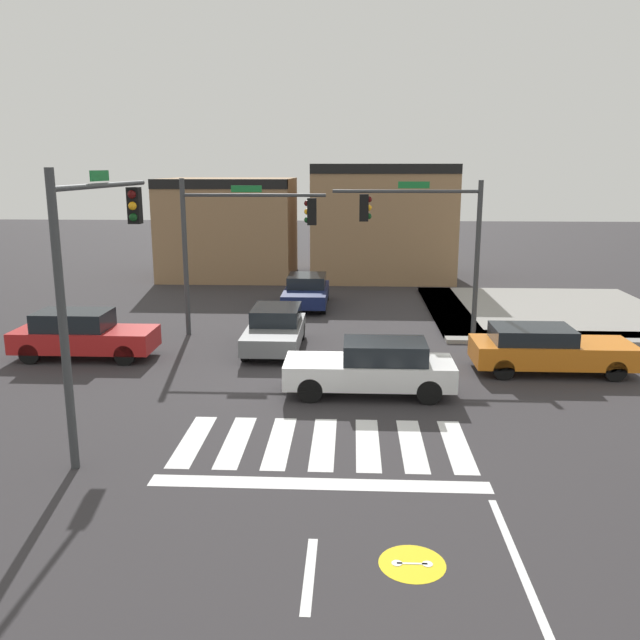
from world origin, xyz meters
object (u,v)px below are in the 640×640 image
object	(u,v)px
traffic_signal_northwest	(239,230)
car_red	(82,334)
car_navy	(306,291)
car_white	(373,367)
traffic_signal_southwest	(98,251)
car_orange	(547,349)
car_gray	(275,329)
traffic_signal_northeast	(426,229)

from	to	relation	value
traffic_signal_northwest	car_red	world-z (taller)	traffic_signal_northwest
car_navy	car_white	world-z (taller)	car_white
traffic_signal_southwest	car_orange	bearing A→B (deg)	-66.27
traffic_signal_northwest	traffic_signal_southwest	world-z (taller)	traffic_signal_southwest
traffic_signal_southwest	car_navy	bearing A→B (deg)	-14.14
car_gray	car_red	bearing A→B (deg)	-76.73
car_gray	car_navy	distance (m)	7.26
traffic_signal_northwest	car_navy	distance (m)	6.64
car_white	car_red	bearing A→B (deg)	-18.26
traffic_signal_northwest	car_gray	xyz separation A→B (m)	(1.46, -1.80, -3.20)
traffic_signal_northwest	traffic_signal_southwest	bearing A→B (deg)	-100.16
traffic_signal_northwest	car_gray	distance (m)	3.95
traffic_signal_northeast	car_red	size ratio (longest dim) A/B	1.25
car_red	car_orange	size ratio (longest dim) A/B	0.95
car_red	car_orange	bearing A→B (deg)	-3.17
traffic_signal_northwest	car_gray	world-z (taller)	traffic_signal_northwest
traffic_signal_northwest	car_orange	bearing A→B (deg)	-22.01
traffic_signal_northwest	traffic_signal_southwest	xyz separation A→B (m)	(-1.66, -9.23, 0.38)
car_orange	car_white	size ratio (longest dim) A/B	1.03
car_red	traffic_signal_southwest	bearing A→B (deg)	-62.81
car_gray	car_red	xyz separation A→B (m)	(-6.18, -1.46, 0.09)
traffic_signal_northwest	car_navy	bearing A→B (deg)	69.42
car_gray	car_orange	bearing A→B (deg)	75.20
traffic_signal_northeast	car_navy	size ratio (longest dim) A/B	1.31
traffic_signal_northwest	car_white	xyz separation A→B (m)	(4.69, -6.36, -3.14)
car_navy	car_white	bearing A→B (deg)	12.63
car_red	car_navy	size ratio (longest dim) A/B	1.05
car_red	car_orange	world-z (taller)	car_red
car_gray	car_orange	world-z (taller)	car_orange
car_navy	car_white	xyz separation A→B (m)	(2.65, -11.80, 0.07)
traffic_signal_southwest	car_orange	distance (m)	13.30
car_white	traffic_signal_northeast	bearing A→B (deg)	-107.79
traffic_signal_northwest	car_navy	xyz separation A→B (m)	(2.04, 5.44, -3.21)
car_gray	car_orange	size ratio (longest dim) A/B	0.88
car_navy	traffic_signal_northwest	bearing A→B (deg)	-20.58
car_navy	car_red	bearing A→B (deg)	-37.89
traffic_signal_northwest	traffic_signal_northeast	world-z (taller)	traffic_signal_northwest
car_red	car_white	xyz separation A→B (m)	(9.42, -3.11, -0.02)
traffic_signal_southwest	car_navy	xyz separation A→B (m)	(3.70, 14.68, -3.59)
car_white	traffic_signal_southwest	bearing A→B (deg)	24.35
car_gray	car_white	world-z (taller)	car_white
traffic_signal_southwest	car_orange	xyz separation A→B (m)	(11.73, 5.16, -3.56)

